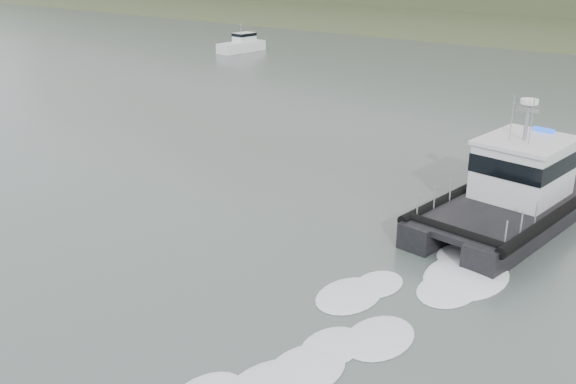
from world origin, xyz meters
name	(u,v)px	position (x,y,z in m)	size (l,w,h in m)	color
ground	(135,340)	(0.00, 0.00, 0.00)	(400.00, 400.00, 0.00)	#45524C
patrol_boat	(517,190)	(6.31, 17.32, 1.49)	(5.77, 12.66, 5.95)	black
motorboat	(242,44)	(-38.66, 48.99, 0.88)	(2.69, 6.57, 3.53)	white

